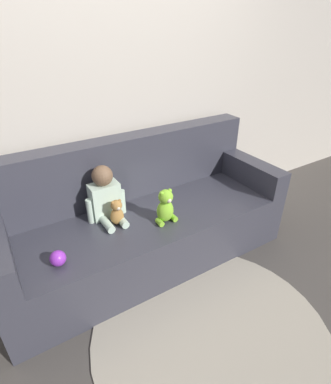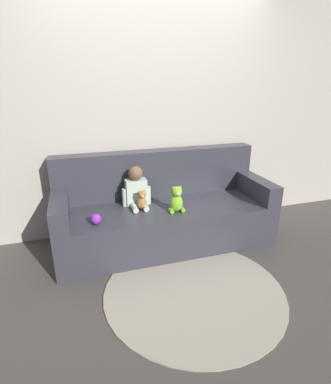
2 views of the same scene
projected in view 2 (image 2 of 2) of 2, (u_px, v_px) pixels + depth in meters
ground_plane at (165, 243)px, 3.23m from camera, size 12.00×12.00×0.00m
wall_back at (152, 114)px, 3.21m from camera, size 8.00×0.05×2.60m
couch at (164, 213)px, 3.17m from camera, size 2.20×0.81×0.95m
person_baby at (136, 189)px, 3.03m from camera, size 0.30×0.30×0.41m
teddy_bear_brown at (142, 200)px, 2.95m from camera, size 0.10×0.09×0.20m
plush_toy_side at (177, 200)px, 2.89m from camera, size 0.15×0.12×0.26m
toy_ball at (96, 219)px, 2.67m from camera, size 0.10×0.10×0.10m
floor_rug at (194, 290)px, 2.50m from camera, size 1.49×1.49×0.01m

